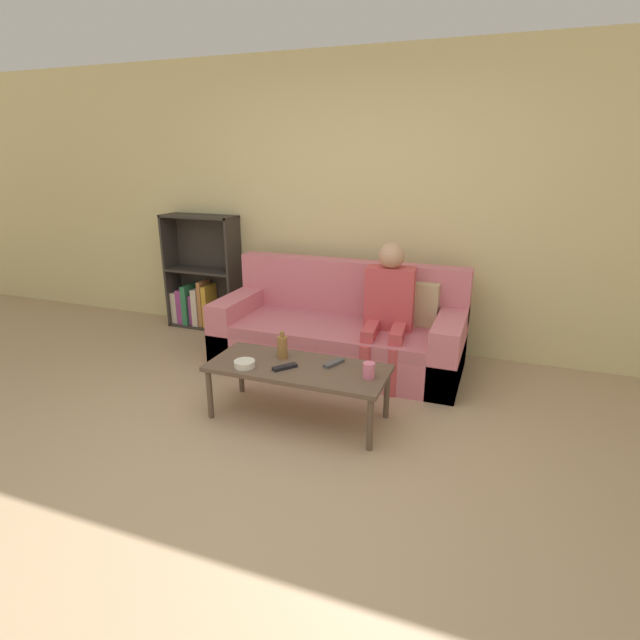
# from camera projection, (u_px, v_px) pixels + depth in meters

# --- Properties ---
(ground_plane) EXTENTS (22.00, 22.00, 0.00)m
(ground_plane) POSITION_uv_depth(u_px,v_px,m) (240.00, 477.00, 2.83)
(ground_plane) COLOR tan
(wall_back) EXTENTS (12.00, 0.06, 2.60)m
(wall_back) POSITION_uv_depth(u_px,v_px,m) (362.00, 206.00, 4.52)
(wall_back) COLOR beige
(wall_back) RESTS_ON ground_plane
(couch) EXTENTS (2.09, 0.86, 0.85)m
(couch) POSITION_uv_depth(u_px,v_px,m) (340.00, 333.00, 4.31)
(couch) COLOR #D1707F
(couch) RESTS_ON ground_plane
(bookshelf) EXTENTS (0.77, 0.28, 1.17)m
(bookshelf) POSITION_uv_depth(u_px,v_px,m) (201.00, 284.00, 5.21)
(bookshelf) COLOR #332D28
(bookshelf) RESTS_ON ground_plane
(coffee_table) EXTENTS (1.22, 0.51, 0.39)m
(coffee_table) POSITION_uv_depth(u_px,v_px,m) (298.00, 371.00, 3.37)
(coffee_table) COLOR brown
(coffee_table) RESTS_ON ground_plane
(person_adult) EXTENTS (0.41, 0.63, 1.08)m
(person_adult) POSITION_uv_depth(u_px,v_px,m) (388.00, 302.00, 3.99)
(person_adult) COLOR #C6474C
(person_adult) RESTS_ON ground_plane
(cup_near) EXTENTS (0.08, 0.08, 0.10)m
(cup_near) POSITION_uv_depth(u_px,v_px,m) (369.00, 370.00, 3.16)
(cup_near) COLOR pink
(cup_near) RESTS_ON coffee_table
(tv_remote_0) EXTENTS (0.14, 0.16, 0.02)m
(tv_remote_0) POSITION_uv_depth(u_px,v_px,m) (285.00, 367.00, 3.31)
(tv_remote_0) COLOR black
(tv_remote_0) RESTS_ON coffee_table
(tv_remote_1) EXTENTS (0.11, 0.18, 0.02)m
(tv_remote_1) POSITION_uv_depth(u_px,v_px,m) (334.00, 363.00, 3.37)
(tv_remote_1) COLOR #47474C
(tv_remote_1) RESTS_ON coffee_table
(snack_bowl) EXTENTS (0.14, 0.14, 0.05)m
(snack_bowl) POSITION_uv_depth(u_px,v_px,m) (245.00, 364.00, 3.33)
(snack_bowl) COLOR beige
(snack_bowl) RESTS_ON coffee_table
(bottle) EXTENTS (0.07, 0.07, 0.19)m
(bottle) POSITION_uv_depth(u_px,v_px,m) (282.00, 347.00, 3.47)
(bottle) COLOR olive
(bottle) RESTS_ON coffee_table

